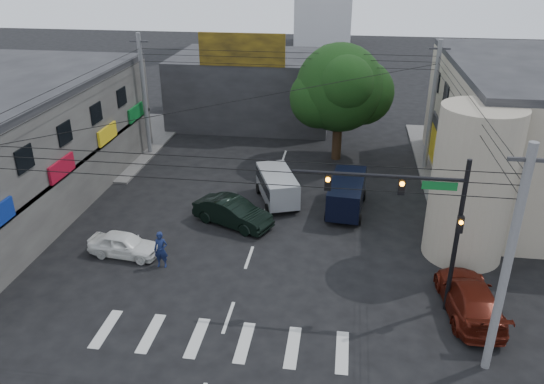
% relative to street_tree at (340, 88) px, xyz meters
% --- Properties ---
extents(ground, '(160.00, 160.00, 0.00)m').
position_rel_street_tree_xyz_m(ground, '(-4.00, -17.00, -5.47)').
color(ground, black).
rests_on(ground, ground).
extents(sidewalk_far_left, '(16.00, 16.00, 0.15)m').
position_rel_street_tree_xyz_m(sidewalk_far_left, '(-22.00, 1.00, -5.40)').
color(sidewalk_far_left, '#514F4C').
rests_on(sidewalk_far_left, ground).
extents(sidewalk_far_right, '(16.00, 16.00, 0.15)m').
position_rel_street_tree_xyz_m(sidewalk_far_right, '(14.00, 1.00, -5.40)').
color(sidewalk_far_right, '#514F4C').
rests_on(sidewalk_far_right, ground).
extents(corner_column, '(4.00, 4.00, 8.00)m').
position_rel_street_tree_xyz_m(corner_column, '(7.00, -13.00, -1.47)').
color(corner_column, gray).
rests_on(corner_column, ground).
extents(building_far, '(14.00, 10.00, 6.00)m').
position_rel_street_tree_xyz_m(building_far, '(-8.00, 9.00, -2.47)').
color(building_far, '#232326').
rests_on(building_far, ground).
extents(billboard, '(7.00, 0.30, 2.60)m').
position_rel_street_tree_xyz_m(billboard, '(-8.00, 4.10, 1.83)').
color(billboard, olive).
rests_on(billboard, building_far).
extents(street_tree, '(6.40, 6.40, 8.70)m').
position_rel_street_tree_xyz_m(street_tree, '(0.00, 0.00, 0.00)').
color(street_tree, black).
rests_on(street_tree, ground).
extents(traffic_gantry, '(7.10, 0.35, 7.20)m').
position_rel_street_tree_xyz_m(traffic_gantry, '(3.82, -18.00, -0.64)').
color(traffic_gantry, black).
rests_on(traffic_gantry, ground).
extents(utility_pole_near_right, '(0.32, 0.32, 9.20)m').
position_rel_street_tree_xyz_m(utility_pole_near_right, '(6.50, -21.50, -0.87)').
color(utility_pole_near_right, '#59595B').
rests_on(utility_pole_near_right, ground).
extents(utility_pole_far_left, '(0.32, 0.32, 9.20)m').
position_rel_street_tree_xyz_m(utility_pole_far_left, '(-14.50, -1.00, -0.87)').
color(utility_pole_far_left, '#59595B').
rests_on(utility_pole_far_left, ground).
extents(utility_pole_far_right, '(0.32, 0.32, 9.20)m').
position_rel_street_tree_xyz_m(utility_pole_far_right, '(6.50, -1.00, -0.87)').
color(utility_pole_far_right, '#59595B').
rests_on(utility_pole_far_right, ground).
extents(dark_sedan, '(5.27, 6.05, 1.58)m').
position_rel_street_tree_xyz_m(dark_sedan, '(-5.60, -11.55, -4.68)').
color(dark_sedan, black).
rests_on(dark_sedan, ground).
extents(white_compact, '(2.30, 4.09, 1.29)m').
position_rel_street_tree_xyz_m(white_compact, '(-10.50, -15.70, -4.83)').
color(white_compact, white).
rests_on(white_compact, ground).
extents(maroon_sedan, '(3.09, 5.69, 1.54)m').
position_rel_street_tree_xyz_m(maroon_sedan, '(6.45, -18.09, -4.70)').
color(maroon_sedan, '#4A130A').
rests_on(maroon_sedan, ground).
extents(silver_minivan, '(5.69, 4.78, 1.93)m').
position_rel_street_tree_xyz_m(silver_minivan, '(-3.45, -8.13, -4.51)').
color(silver_minivan, '#A1A4A9').
rests_on(silver_minivan, ground).
extents(navy_van, '(5.38, 2.81, 2.02)m').
position_rel_street_tree_xyz_m(navy_van, '(0.91, -8.71, -4.46)').
color(navy_van, black).
rests_on(navy_van, ground).
extents(traffic_officer, '(0.73, 0.50, 1.94)m').
position_rel_street_tree_xyz_m(traffic_officer, '(-8.22, -16.45, -4.50)').
color(traffic_officer, '#141F47').
rests_on(traffic_officer, ground).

